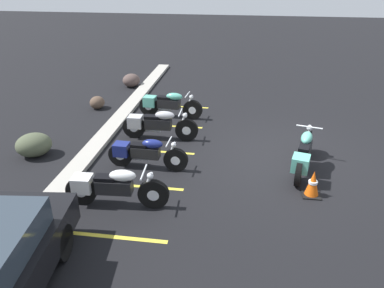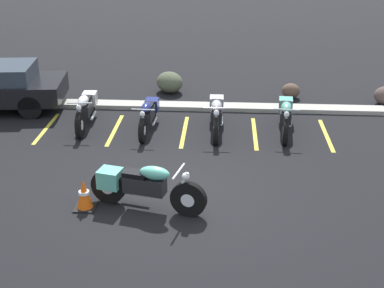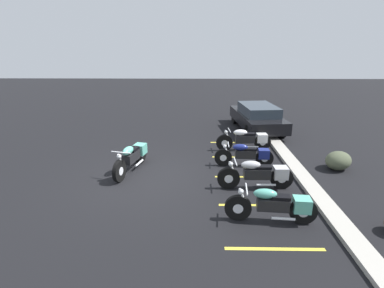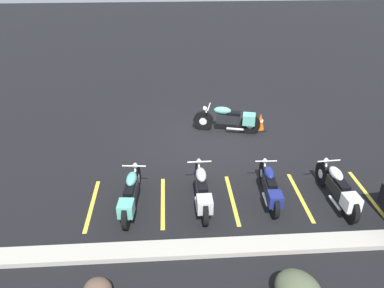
% 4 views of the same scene
% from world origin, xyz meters
% --- Properties ---
extents(ground, '(60.00, 60.00, 0.00)m').
position_xyz_m(ground, '(0.00, 0.00, 0.00)').
color(ground, black).
extents(motorcycle_teal_featured, '(2.28, 0.88, 0.91)m').
position_xyz_m(motorcycle_teal_featured, '(-0.62, -0.47, 0.49)').
color(motorcycle_teal_featured, black).
rests_on(motorcycle_teal_featured, ground).
extents(parked_bike_0, '(0.62, 2.21, 0.87)m').
position_xyz_m(parked_bike_0, '(-2.71, 3.70, 0.46)').
color(parked_bike_0, black).
rests_on(parked_bike_0, ground).
extents(parked_bike_1, '(0.58, 2.05, 0.81)m').
position_xyz_m(parked_bike_1, '(-1.03, 3.45, 0.43)').
color(parked_bike_1, black).
rests_on(parked_bike_1, ground).
extents(parked_bike_2, '(0.63, 2.23, 0.88)m').
position_xyz_m(parked_bike_2, '(0.71, 3.54, 0.47)').
color(parked_bike_2, black).
rests_on(parked_bike_2, ground).
extents(parked_bike_3, '(0.62, 2.17, 0.85)m').
position_xyz_m(parked_bike_3, '(2.47, 3.58, 0.45)').
color(parked_bike_3, black).
rests_on(parked_bike_3, ground).
extents(car_black, '(4.47, 2.27, 1.29)m').
position_xyz_m(car_black, '(-5.75, 4.69, 0.68)').
color(car_black, black).
rests_on(car_black, ground).
extents(concrete_curb, '(18.00, 0.50, 0.12)m').
position_xyz_m(concrete_curb, '(0.00, 5.09, 0.06)').
color(concrete_curb, '#A8A399').
rests_on(concrete_curb, ground).
extents(landscape_rock_1, '(1.15, 1.20, 0.63)m').
position_xyz_m(landscape_rock_1, '(-0.80, 6.53, 0.32)').
color(landscape_rock_1, '#4B523C').
rests_on(landscape_rock_1, ground).
extents(traffic_cone, '(0.40, 0.40, 0.62)m').
position_xyz_m(traffic_cone, '(-1.70, -0.56, 0.29)').
color(traffic_cone, black).
rests_on(traffic_cone, ground).
extents(stall_line_0, '(0.10, 2.10, 0.00)m').
position_xyz_m(stall_line_0, '(-3.70, 3.35, 0.00)').
color(stall_line_0, gold).
rests_on(stall_line_0, ground).
extents(stall_line_1, '(0.10, 2.10, 0.00)m').
position_xyz_m(stall_line_1, '(-1.90, 3.35, 0.00)').
color(stall_line_1, gold).
rests_on(stall_line_1, ground).
extents(stall_line_2, '(0.10, 2.10, 0.00)m').
position_xyz_m(stall_line_2, '(-0.10, 3.35, 0.00)').
color(stall_line_2, gold).
rests_on(stall_line_2, ground).
extents(stall_line_3, '(0.10, 2.10, 0.00)m').
position_xyz_m(stall_line_3, '(1.70, 3.35, 0.00)').
color(stall_line_3, gold).
rests_on(stall_line_3, ground).
extents(stall_line_4, '(0.10, 2.10, 0.00)m').
position_xyz_m(stall_line_4, '(3.50, 3.35, 0.00)').
color(stall_line_4, gold).
rests_on(stall_line_4, ground).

